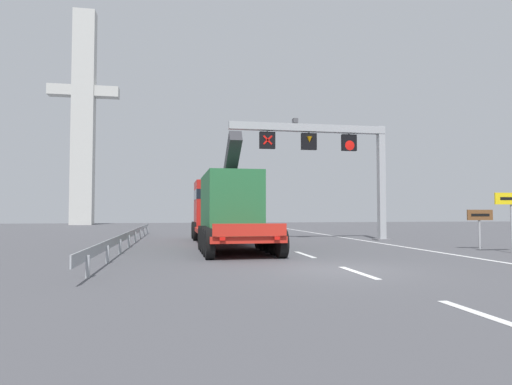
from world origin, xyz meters
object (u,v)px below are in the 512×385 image
Objects in this scene: tourist_info_sign_brown at (480,220)px; exit_sign_yellow at (512,207)px; bridge_pylon_distant at (84,114)px; overhead_lane_gantry at (332,149)px; heavy_haul_truck_red at (223,207)px.

exit_sign_yellow is at bearing -86.03° from tourist_info_sign_brown.
bridge_pylon_distant reaches higher than tourist_info_sign_brown.
exit_sign_yellow is at bearing -61.89° from overhead_lane_gantry.
heavy_haul_truck_red is at bearing 154.64° from tourist_info_sign_brown.
heavy_haul_truck_red is 5.55× the size of exit_sign_yellow.
heavy_haul_truck_red is 12.56m from tourist_info_sign_brown.
overhead_lane_gantry is at bearing 13.51° from heavy_haul_truck_red.
exit_sign_yellow is (4.72, -8.84, -3.59)m from overhead_lane_gantry.
heavy_haul_truck_red reaches higher than exit_sign_yellow.
exit_sign_yellow is 1.39× the size of tourist_info_sign_brown.
overhead_lane_gantry is 0.35× the size of bridge_pylon_distant.
tourist_info_sign_brown is (4.59, -6.99, -4.16)m from overhead_lane_gantry.
heavy_haul_truck_red is at bearing -68.28° from bridge_pylon_distant.
heavy_haul_truck_red is at bearing 147.79° from exit_sign_yellow.
overhead_lane_gantry reaches higher than exit_sign_yellow.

